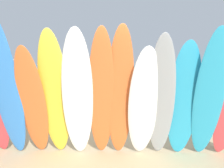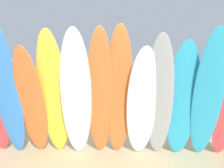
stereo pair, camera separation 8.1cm
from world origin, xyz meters
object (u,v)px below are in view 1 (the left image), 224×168
Objects in this scene: distant_boat at (178,76)px; surfboard_yellow_3 at (55,96)px; surfboard_teal_9 at (183,101)px; beachgoer_by_water at (150,75)px; beachgoer_strolling at (191,84)px; surfboard_orange_5 at (102,96)px; surfboard_rack at (110,124)px; surfboard_teal_10 at (209,97)px; surfboard_grey_8 at (161,100)px; surfboard_orange_6 at (120,95)px; beachgoer_midbeach at (115,75)px; surfboard_white_4 at (78,97)px; surfboard_blue_1 at (7,90)px; surfboard_orange_2 at (33,103)px; surfboard_white_7 at (144,105)px.

surfboard_yellow_3 is at bearing -111.49° from distant_boat.
beachgoer_by_water is at bearing 87.57° from surfboard_teal_9.
surfboard_yellow_3 is 6.36m from beachgoer_strolling.
beachgoer_strolling is (3.17, 4.94, -0.35)m from surfboard_orange_5.
surfboard_rack is 2.00m from surfboard_teal_10.
surfboard_rack is at bearing 96.01° from beachgoer_by_water.
surfboard_orange_5 is at bearing -176.40° from surfboard_grey_8.
surfboard_grey_8 is (0.72, -0.07, -0.08)m from surfboard_orange_6.
beachgoer_strolling is at bearing 142.68° from beachgoer_midbeach.
distant_boat is (5.34, 16.65, -1.09)m from surfboard_orange_6.
surfboard_white_4 is 1.49m from surfboard_grey_8.
surfboard_blue_1 is 1.21× the size of surfboard_teal_9.
surfboard_white_4 is 1.10× the size of surfboard_teal_9.
surfboard_yellow_3 is 17.91m from distant_boat.
surfboard_rack is at bearing 152.21° from surfboard_grey_8.
surfboard_blue_1 reaches higher than surfboard_rack.
surfboard_rack is 1.96× the size of surfboard_grey_8.
surfboard_teal_9 reaches higher than surfboard_orange_2.
beachgoer_strolling is (1.67, 4.88, -0.25)m from surfboard_teal_9.
surfboard_orange_2 is 1.48× the size of beachgoer_by_water.
surfboard_white_4 is 2.33m from surfboard_teal_10.
surfboard_teal_10 reaches higher than surfboard_yellow_3.
surfboard_teal_9 is at bearing -2.00° from surfboard_white_4.
surfboard_orange_6 is at bearing 4.52° from surfboard_blue_1.
surfboard_blue_1 is 1.29m from surfboard_white_4.
beachgoer_by_water is at bearing 92.32° from surfboard_teal_10.
surfboard_white_7 is 1.47× the size of beachgoer_by_water.
surfboard_orange_2 is at bearing 88.48° from beachgoer_by_water.
beachgoer_by_water is (1.35, 8.96, -0.18)m from surfboard_white_7.
surfboard_white_7 is (0.76, -0.02, -0.16)m from surfboard_orange_5.
distant_boat is (6.55, 16.64, -1.06)m from surfboard_yellow_3.
surfboard_white_4 is at bearing -110.03° from distant_boat.
surfboard_blue_1 is 0.51m from surfboard_orange_2.
surfboard_teal_9 reaches higher than beachgoer_strolling.
surfboard_white_7 is 0.91× the size of surfboard_grey_8.
surfboard_orange_2 reaches higher than distant_boat.
surfboard_orange_5 is 8.97m from beachgoer_midbeach.
surfboard_orange_2 is 0.98× the size of surfboard_teal_9.
surfboard_orange_2 is (0.43, 0.09, -0.27)m from surfboard_blue_1.
surfboard_teal_10 reaches higher than beachgoer_midbeach.
surfboard_orange_2 is at bearing -158.63° from surfboard_rack.
surfboard_orange_2 reaches higher than beachgoer_strolling.
surfboard_rack is 1.32m from surfboard_yellow_3.
surfboard_orange_5 is (0.42, 0.06, 0.01)m from surfboard_white_4.
surfboard_white_4 is at bearing 1.97° from surfboard_blue_1.
surfboard_orange_6 reaches higher than surfboard_rack.
surfboard_yellow_3 is 9.38m from beachgoer_by_water.
surfboard_blue_1 reaches higher than surfboard_orange_6.
surfboard_orange_6 is at bearing -107.78° from distant_boat.
beachgoer_strolling is at bearing 52.47° from surfboard_orange_5.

